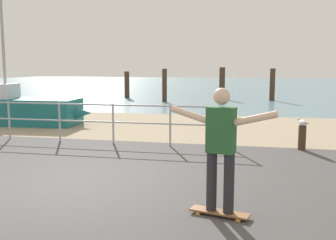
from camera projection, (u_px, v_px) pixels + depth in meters
The scene contains 13 objects.
ground_plane at pixel (33, 207), 5.74m from camera, with size 24.00×10.00×0.04m, color #474444.
beach_strip at pixel (161, 126), 13.48m from camera, with size 24.00×6.00×0.04m, color tan.
sea_surface at pixel (225, 85), 40.57m from camera, with size 72.00×50.00×0.04m, color slate.
railing_fence at pixel (59, 116), 10.52m from camera, with size 9.02×0.05×1.05m.
sailboat at pixel (19, 110), 13.63m from camera, with size 5.00×1.64×5.36m.
skateboard at pixel (220, 212), 5.34m from camera, with size 0.82×0.39×0.08m.
skateboarder at pixel (221, 143), 5.21m from camera, with size 1.42×0.44×1.65m.
bollard_short at pixel (302, 138), 9.51m from camera, with size 0.18×0.18×0.60m, color #422D1E.
seagull at pixel (302, 122), 9.48m from camera, with size 0.24×0.47×0.18m.
groyne_post_0 at pixel (127, 85), 24.77m from camera, with size 0.30×0.30×1.65m, color #422D1E.
groyne_post_1 at pixel (165, 86), 21.96m from camera, with size 0.26×0.26×1.84m, color #422D1E.
groyne_post_2 at pixel (222, 83), 24.06m from camera, with size 0.34×0.34×1.91m, color #422D1E.
groyne_post_3 at pixel (272, 85), 22.76m from camera, with size 0.30×0.30×1.85m, color #422D1E.
Camera 1 is at (3.09, -5.97, 2.02)m, focal length 42.74 mm.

